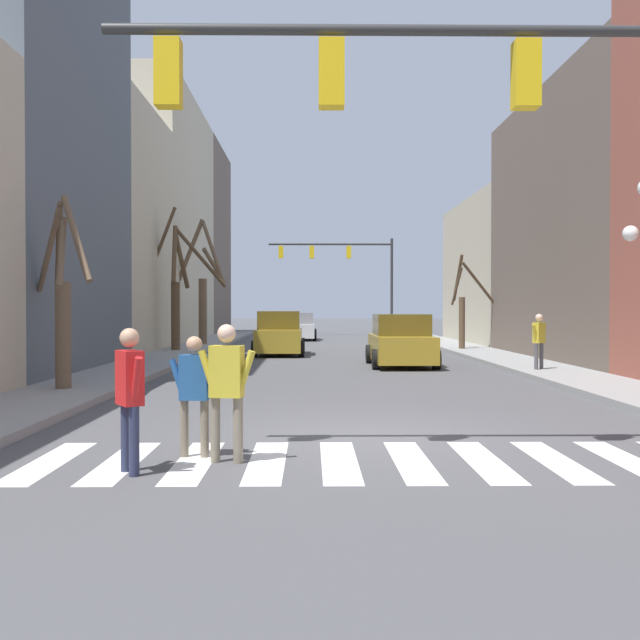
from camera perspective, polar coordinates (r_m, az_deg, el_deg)
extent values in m
plane|color=#4C4C4F|center=(11.25, 3.45, -8.85)|extent=(240.00, 240.00, 0.00)
cube|color=#BCB299|center=(32.43, -17.70, 6.41)|extent=(6.00, 8.05, 10.05)
cube|color=#BCB299|center=(43.51, -13.32, 7.28)|extent=(6.00, 14.61, 13.47)
cube|color=#66564C|center=(55.88, -10.47, 5.89)|extent=(6.00, 10.73, 13.50)
cube|color=#66564C|center=(28.91, 21.86, 6.67)|extent=(6.00, 13.21, 9.66)
cube|color=#BCB299|center=(40.75, 15.00, 3.51)|extent=(6.00, 12.06, 7.52)
cube|color=white|center=(10.00, -19.94, -10.13)|extent=(0.45, 2.60, 0.01)
cube|color=white|center=(9.75, -14.85, -10.40)|extent=(0.45, 2.60, 0.01)
cube|color=white|center=(9.57, -9.53, -10.59)|extent=(0.45, 2.60, 0.01)
cube|color=white|center=(9.48, -4.05, -10.70)|extent=(0.45, 2.60, 0.01)
cube|color=white|center=(9.47, 1.49, -10.70)|extent=(0.45, 2.60, 0.01)
cube|color=white|center=(9.55, 6.99, -10.62)|extent=(0.45, 2.60, 0.01)
cube|color=white|center=(9.71, 12.35, -10.44)|extent=(0.45, 2.60, 0.01)
cube|color=white|center=(9.94, 17.49, -10.18)|extent=(0.45, 2.60, 0.01)
cube|color=white|center=(10.26, 22.34, -9.87)|extent=(0.45, 2.60, 0.01)
cylinder|color=#2D2D2D|center=(10.15, 8.30, 21.00)|extent=(8.17, 0.14, 0.14)
cube|color=yellow|center=(10.23, 15.42, 17.57)|extent=(0.32, 0.28, 0.84)
cube|color=yellow|center=(9.87, 0.88, 18.23)|extent=(0.32, 0.28, 0.84)
cube|color=yellow|center=(10.02, -11.48, 17.94)|extent=(0.32, 0.28, 0.84)
cylinder|color=#2D2D2D|center=(51.54, 5.49, 2.52)|extent=(0.18, 0.18, 6.66)
cylinder|color=#2D2D2D|center=(51.42, 0.79, 5.79)|extent=(8.44, 0.14, 0.14)
cube|color=yellow|center=(51.43, 2.20, 5.18)|extent=(0.32, 0.28, 0.84)
cube|color=yellow|center=(51.36, -0.63, 5.18)|extent=(0.32, 0.28, 0.84)
cube|color=yellow|center=(51.40, -3.00, 5.18)|extent=(0.32, 0.28, 0.84)
sphere|color=white|center=(15.80, 22.58, 6.11)|extent=(0.31, 0.31, 0.31)
cube|color=#A38423|center=(30.28, -3.12, -1.51)|extent=(1.79, 4.16, 0.88)
cube|color=#594813|center=(30.26, -3.13, 0.00)|extent=(1.65, 2.16, 0.72)
cylinder|color=black|center=(28.98, -1.43, -2.21)|extent=(0.22, 0.64, 0.64)
cylinder|color=black|center=(29.06, -5.03, -2.20)|extent=(0.22, 0.64, 0.64)
cylinder|color=black|center=(31.56, -1.37, -1.95)|extent=(0.22, 0.64, 0.64)
cylinder|color=black|center=(31.63, -4.68, -1.95)|extent=(0.22, 0.64, 0.64)
cube|color=silver|center=(44.14, -1.61, -0.80)|extent=(1.80, 4.41, 0.79)
cube|color=slate|center=(44.13, -1.61, 0.14)|extent=(1.65, 2.29, 0.65)
cylinder|color=black|center=(42.78, -0.41, -1.19)|extent=(0.22, 0.64, 0.64)
cylinder|color=black|center=(42.81, -2.86, -1.19)|extent=(0.22, 0.64, 0.64)
cylinder|color=black|center=(45.51, -0.43, -1.06)|extent=(0.22, 0.64, 0.64)
cylinder|color=black|center=(45.54, -2.73, -1.06)|extent=(0.22, 0.64, 0.64)
cube|color=#A38423|center=(24.58, 6.19, -2.13)|extent=(1.84, 4.22, 0.84)
cube|color=#594813|center=(24.55, 6.20, -0.35)|extent=(1.69, 2.19, 0.69)
cylinder|color=black|center=(25.80, 3.77, -2.60)|extent=(0.22, 0.64, 0.64)
cylinder|color=black|center=(26.02, 7.90, -2.58)|extent=(0.22, 0.64, 0.64)
cylinder|color=black|center=(23.20, 4.28, -3.00)|extent=(0.22, 0.64, 0.64)
cylinder|color=black|center=(23.44, 8.85, -2.97)|extent=(0.22, 0.64, 0.64)
cylinder|color=#282D47|center=(9.12, -14.57, -8.66)|extent=(0.12, 0.12, 0.80)
cylinder|color=#282D47|center=(8.85, -13.98, -8.95)|extent=(0.12, 0.12, 0.80)
cube|color=red|center=(8.89, -14.30, -4.28)|extent=(0.39, 0.45, 0.63)
sphere|color=tan|center=(8.86, -14.31, -1.32)|extent=(0.22, 0.22, 0.22)
cylinder|color=red|center=(9.10, -14.75, -4.42)|extent=(0.22, 0.28, 0.61)
cylinder|color=red|center=(8.68, -13.83, -4.68)|extent=(0.22, 0.28, 0.61)
cylinder|color=#4C4C51|center=(22.23, 16.16, -2.67)|extent=(0.11, 0.11, 0.75)
cylinder|color=#4C4C51|center=(22.46, 16.52, -2.64)|extent=(0.11, 0.11, 0.75)
cube|color=gold|center=(22.31, 16.35, -0.93)|extent=(0.41, 0.40, 0.59)
sphere|color=beige|center=(22.31, 16.35, 0.18)|extent=(0.21, 0.21, 0.21)
cylinder|color=gold|center=(22.14, 16.06, -1.05)|extent=(0.25, 0.23, 0.57)
cylinder|color=gold|center=(22.50, 16.63, -1.02)|extent=(0.25, 0.23, 0.57)
cylinder|color=#7A705B|center=(9.77, -8.78, -8.18)|extent=(0.11, 0.11, 0.74)
cylinder|color=#7A705B|center=(9.83, -10.31, -8.13)|extent=(0.11, 0.11, 0.74)
cube|color=#235693|center=(9.72, -9.56, -4.33)|extent=(0.37, 0.23, 0.58)
sphere|color=tan|center=(9.69, -9.56, -1.83)|extent=(0.21, 0.21, 0.21)
cylinder|color=#235693|center=(9.68, -8.36, -4.58)|extent=(0.26, 0.10, 0.56)
cylinder|color=#235693|center=(9.77, -10.74, -4.53)|extent=(0.26, 0.10, 0.56)
cylinder|color=#7A705B|center=(9.44, -7.98, -8.27)|extent=(0.12, 0.12, 0.81)
cylinder|color=#7A705B|center=(9.35, -6.25, -8.35)|extent=(0.12, 0.12, 0.81)
cube|color=gold|center=(9.30, -7.13, -3.90)|extent=(0.43, 0.29, 0.64)
sphere|color=beige|center=(9.28, -7.13, -1.02)|extent=(0.23, 0.23, 0.23)
cylinder|color=gold|center=(9.38, -8.46, -4.13)|extent=(0.29, 0.14, 0.62)
cylinder|color=gold|center=(9.24, -5.77, -4.19)|extent=(0.29, 0.14, 0.62)
cylinder|color=brown|center=(31.87, -10.95, 0.31)|extent=(0.36, 0.36, 2.84)
cylinder|color=brown|center=(32.26, -9.09, 4.73)|extent=(2.04, 1.20, 2.45)
cylinder|color=brown|center=(32.17, -12.06, 5.57)|extent=(1.40, 0.31, 3.24)
cylinder|color=brown|center=(31.48, -11.03, 4.97)|extent=(0.28, 1.10, 2.43)
cylinder|color=brown|center=(32.36, -10.50, 4.41)|extent=(0.54, 1.13, 2.30)
cylinder|color=brown|center=(17.31, -18.98, -1.09)|extent=(0.34, 0.34, 2.33)
cylinder|color=brown|center=(16.77, -18.08, 5.97)|extent=(0.99, 1.12, 1.99)
cylinder|color=brown|center=(16.68, -19.08, 4.94)|extent=(0.47, 1.39, 1.63)
cylinder|color=brown|center=(18.08, -19.93, 5.03)|extent=(1.04, 1.36, 1.90)
cylinder|color=brown|center=(18.13, -19.28, 5.25)|extent=(0.70, 1.54, 1.95)
cylinder|color=brown|center=(36.82, -8.92, 0.66)|extent=(0.41, 0.41, 3.17)
cylinder|color=brown|center=(37.13, -9.83, 5.26)|extent=(1.40, 0.44, 3.05)
cylinder|color=brown|center=(36.21, -8.09, 5.00)|extent=(1.38, 1.45, 3.29)
cylinder|color=brown|center=(37.37, -8.05, 4.07)|extent=(1.12, 1.35, 1.84)
cylinder|color=brown|center=(32.84, 10.76, -0.21)|extent=(0.26, 0.26, 2.22)
cylinder|color=brown|center=(33.28, 12.02, 2.74)|extent=(1.68, 0.72, 1.91)
cylinder|color=brown|center=(33.22, 10.46, 3.19)|extent=(0.34, 0.91, 2.02)
cylinder|color=brown|center=(33.13, 10.39, 2.56)|extent=(0.40, 0.75, 1.66)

